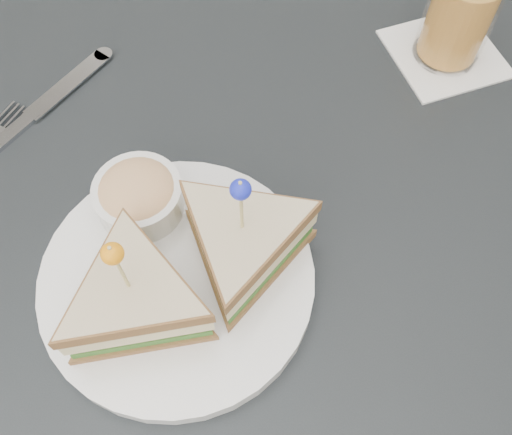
# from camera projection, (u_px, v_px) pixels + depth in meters

# --- Properties ---
(ground_plane) EXTENTS (3.50, 3.50, 0.00)m
(ground_plane) POSITION_uv_depth(u_px,v_px,m) (251.00, 401.00, 1.23)
(ground_plane) COLOR #3F3833
(table) EXTENTS (0.80, 0.80, 0.75)m
(table) POSITION_uv_depth(u_px,v_px,m) (247.00, 279.00, 0.64)
(table) COLOR black
(table) RESTS_ON ground
(plate_meal) EXTENTS (0.33, 0.33, 0.16)m
(plate_meal) POSITION_uv_depth(u_px,v_px,m) (182.00, 265.00, 0.52)
(plate_meal) COLOR white
(plate_meal) RESTS_ON table
(cutlery_knife) EXTENTS (0.14, 0.20, 0.01)m
(cutlery_knife) POSITION_uv_depth(u_px,v_px,m) (36.00, 112.00, 0.66)
(cutlery_knife) COLOR #B7BBC2
(cutlery_knife) RESTS_ON table
(drink_set) EXTENTS (0.17, 0.17, 0.16)m
(drink_set) POSITION_uv_depth(u_px,v_px,m) (463.00, 7.00, 0.65)
(drink_set) COLOR white
(drink_set) RESTS_ON table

